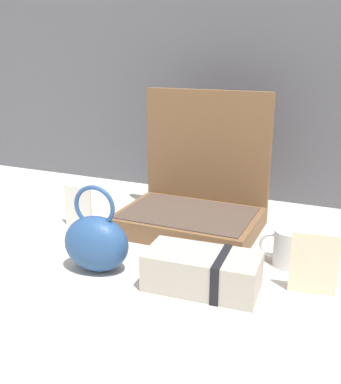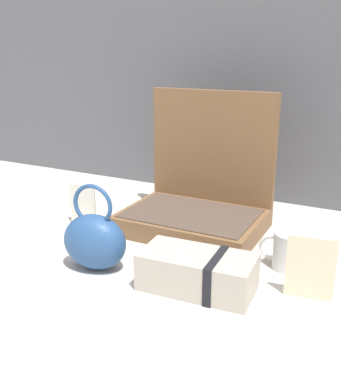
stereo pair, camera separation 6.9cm
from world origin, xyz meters
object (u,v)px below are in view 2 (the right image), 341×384
at_px(poster_card_right, 310,268).
at_px(cream_toiletry_bag, 199,272).
at_px(info_card_left, 83,205).
at_px(teal_pouch_handbag, 95,240).
at_px(coffee_mug, 289,251).
at_px(open_suitcase, 199,198).

bearing_deg(poster_card_right, cream_toiletry_bag, -170.29).
distance_m(cream_toiletry_bag, poster_card_right, 0.25).
relative_size(info_card_left, poster_card_right, 0.90).
relative_size(teal_pouch_handbag, coffee_mug, 1.86).
bearing_deg(coffee_mug, open_suitcase, 153.30).
bearing_deg(cream_toiletry_bag, teal_pouch_handbag, -175.51).
distance_m(coffee_mug, poster_card_right, 0.15).
distance_m(info_card_left, poster_card_right, 0.75).
bearing_deg(coffee_mug, info_card_left, 179.73).
xyz_separation_m(open_suitcase, teal_pouch_handbag, (-0.12, -0.39, -0.02)).
bearing_deg(open_suitcase, cream_toiletry_bag, -66.27).
distance_m(open_suitcase, teal_pouch_handbag, 0.41).
bearing_deg(teal_pouch_handbag, open_suitcase, 72.96).
distance_m(open_suitcase, info_card_left, 0.37).
relative_size(cream_toiletry_bag, poster_card_right, 1.84).
height_order(teal_pouch_handbag, info_card_left, teal_pouch_handbag).
bearing_deg(teal_pouch_handbag, info_card_left, 133.21).
relative_size(open_suitcase, info_card_left, 3.13).
bearing_deg(cream_toiletry_bag, open_suitcase, 113.73).
xyz_separation_m(coffee_mug, info_card_left, (-0.66, 0.00, 0.02)).
bearing_deg(info_card_left, poster_card_right, -12.60).
distance_m(teal_pouch_handbag, poster_card_right, 0.53).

